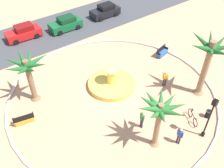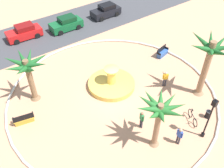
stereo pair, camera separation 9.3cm
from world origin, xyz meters
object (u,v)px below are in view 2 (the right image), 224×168
at_px(palm_tree_by_curb, 27,69).
at_px(person_cyclist_photo, 165,78).
at_px(palm_tree_near_fountain, 210,55).
at_px(parked_car_second, 66,24).
at_px(fountain, 111,83).
at_px(person_pedestrian_stroll, 142,119).
at_px(parked_car_third, 106,11).
at_px(bench_west, 162,53).
at_px(parked_car_leftmost, 24,32).
at_px(lamppost, 210,116).
at_px(trash_bin, 208,114).
at_px(bicycle_red_frame, 193,118).
at_px(person_cyclist_helmet, 179,135).
at_px(palm_tree_mid_plaza, 159,112).
at_px(bench_east, 24,119).

distance_m(palm_tree_by_curb, person_cyclist_photo, 11.96).
relative_size(palm_tree_near_fountain, parked_car_second, 1.40).
xyz_separation_m(fountain, person_pedestrian_stroll, (-1.00, -5.27, 0.64)).
xyz_separation_m(palm_tree_by_curb, parked_car_third, (14.14, 9.18, -2.52)).
xyz_separation_m(person_cyclist_photo, parked_car_second, (-2.18, 14.70, -0.12)).
bearing_deg(parked_car_second, parked_car_third, 0.11).
xyz_separation_m(bench_west, parked_car_third, (0.48, 11.11, 0.43)).
bearing_deg(parked_car_leftmost, palm_tree_near_fountain, -64.11).
distance_m(lamppost, person_cyclist_photo, 6.26).
height_order(palm_tree_near_fountain, parked_car_third, palm_tree_near_fountain).
distance_m(trash_bin, bicycle_red_frame, 1.39).
distance_m(palm_tree_near_fountain, trash_bin, 4.71).
bearing_deg(parked_car_third, person_cyclist_photo, -104.50).
bearing_deg(lamppost, person_cyclist_helmet, 161.30).
distance_m(palm_tree_mid_plaza, person_cyclist_photo, 7.14).
bearing_deg(person_pedestrian_stroll, person_cyclist_photo, 25.68).
bearing_deg(parked_car_leftmost, palm_tree_by_curb, -107.30).
bearing_deg(palm_tree_near_fountain, person_cyclist_helmet, -155.11).
distance_m(palm_tree_mid_plaza, bicycle_red_frame, 5.04).
xyz_separation_m(palm_tree_mid_plaza, person_cyclist_helmet, (1.44, -1.03, -2.55)).
distance_m(bench_east, bicycle_red_frame, 13.40).
xyz_separation_m(palm_tree_near_fountain, person_cyclist_photo, (-1.78, 2.55, -3.20)).
xyz_separation_m(palm_tree_mid_plaza, parked_car_second, (3.07, 18.82, -2.68)).
bearing_deg(palm_tree_mid_plaza, person_pedestrian_stroll, 81.21).
relative_size(palm_tree_mid_plaza, bench_west, 2.65).
height_order(fountain, lamppost, lamppost).
height_order(person_cyclist_helmet, person_pedestrian_stroll, person_pedestrian_stroll).
bearing_deg(bicycle_red_frame, bench_east, 144.29).
bearing_deg(parked_car_leftmost, person_cyclist_helmet, -80.98).
relative_size(palm_tree_by_curb, parked_car_second, 1.09).
height_order(lamppost, person_pedestrian_stroll, lamppost).
relative_size(lamppost, bicycle_red_frame, 2.55).
bearing_deg(parked_car_third, bench_east, -144.79).
height_order(palm_tree_by_curb, parked_car_leftmost, palm_tree_by_curb).
height_order(person_pedestrian_stroll, parked_car_leftmost, person_pedestrian_stroll).
height_order(person_pedestrian_stroll, parked_car_second, person_pedestrian_stroll).
xyz_separation_m(bench_west, lamppost, (-5.12, -9.43, 1.97)).
bearing_deg(trash_bin, bench_west, 68.70).
relative_size(palm_tree_mid_plaza, bench_east, 2.65).
distance_m(person_pedestrian_stroll, parked_car_third, 19.23).
relative_size(bench_west, parked_car_leftmost, 0.41).
bearing_deg(palm_tree_near_fountain, bench_east, 156.65).
distance_m(bench_east, person_pedestrian_stroll, 9.27).
height_order(bicycle_red_frame, parked_car_third, parked_car_third).
xyz_separation_m(bicycle_red_frame, parked_car_third, (5.07, 19.08, 0.40)).
height_order(fountain, parked_car_leftmost, fountain).
relative_size(fountain, trash_bin, 5.92).
relative_size(bench_west, person_cyclist_helmet, 1.03).
height_order(palm_tree_by_curb, palm_tree_mid_plaza, palm_tree_mid_plaza).
bearing_deg(parked_car_leftmost, parked_car_third, -5.72).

